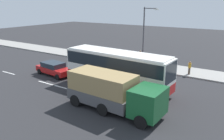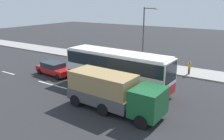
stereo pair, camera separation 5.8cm
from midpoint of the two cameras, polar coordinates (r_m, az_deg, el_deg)
The scene contains 9 objects.
ground_plane at distance 22.84m, azimuth -0.24°, elevation -3.99°, with size 120.00×120.00×0.00m, color #28282B.
sidewalk_curb at distance 30.29m, azimuth 8.99°, elevation 1.15°, with size 80.00×4.00×0.15m, color gray.
lane_centreline at distance 25.83m, azimuth -18.90°, elevation -2.44°, with size 23.82×0.16×0.01m.
coach_bus at distance 21.38m, azimuth 1.20°, elevation 0.95°, with size 10.82×3.22×3.67m.
cargo_truck at distance 17.30m, azimuth 0.11°, elevation -5.37°, with size 7.83×2.95×2.84m.
car_red_compact at distance 26.86m, azimuth -14.53°, elevation 0.40°, with size 4.84×2.38×1.48m.
pedestrian_near_curb at distance 27.29m, azimuth 18.92°, elevation 0.77°, with size 0.32×0.32×1.51m.
pedestrian_at_crossing at distance 30.97m, azimuth 7.03°, elevation 3.62°, with size 0.32×0.32×1.73m.
street_lamp at distance 28.37m, azimuth 8.20°, elevation 9.06°, with size 1.83×0.24×7.43m.
Camera 2 is at (11.68, -17.92, 8.01)m, focal length 36.18 mm.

